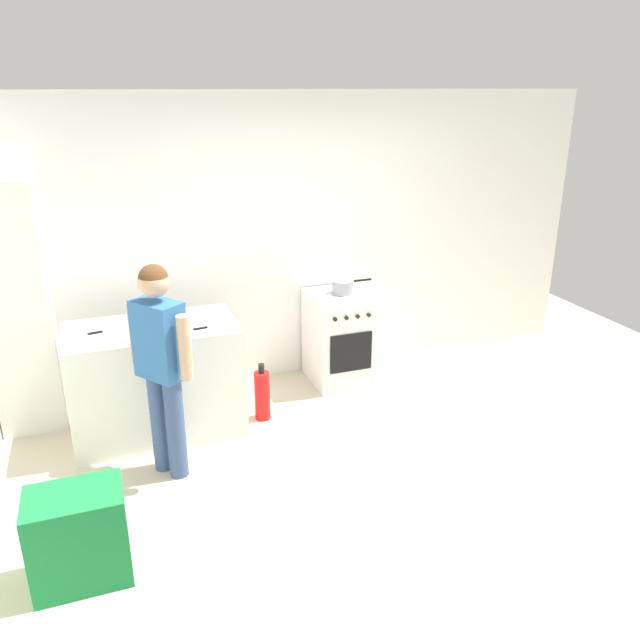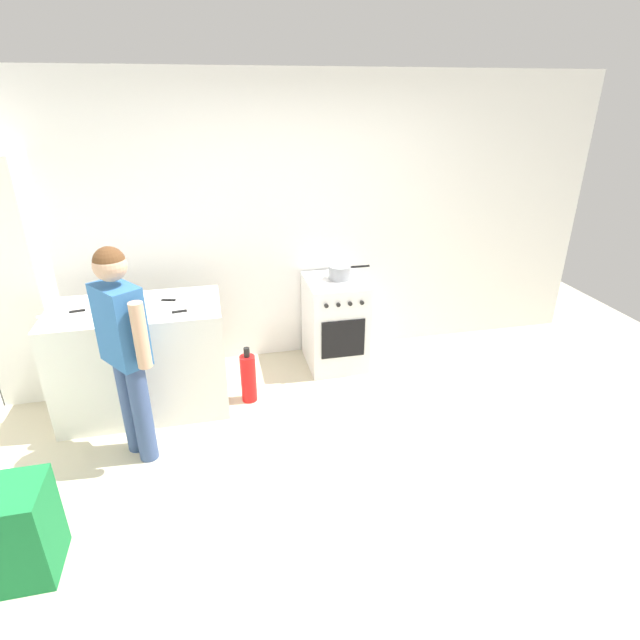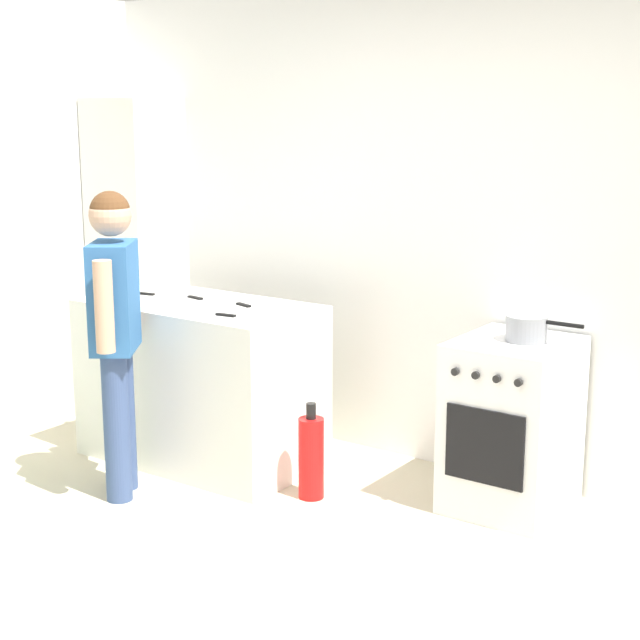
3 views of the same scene
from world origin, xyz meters
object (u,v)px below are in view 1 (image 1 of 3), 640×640
Objects in this scene: pot at (343,287)px; recycling_crate_lower at (82,557)px; knife_paring at (179,319)px; recycling_crate_upper at (75,516)px; oven_left at (338,338)px; knife_utility at (193,330)px; larder_cabinet at (18,309)px; person at (161,356)px; fire_extinguisher at (262,395)px; knife_carving at (82,335)px; knife_chef at (126,325)px.

pot is 3.12m from recycling_crate_lower.
knife_paring is 0.40× the size of recycling_crate_upper.
knife_utility reaches higher than oven_left.
knife_paring is 1.25m from larder_cabinet.
person is 1.20m from fire_extinguisher.
pot is at bearing 39.15° from recycling_crate_lower.
knife_carving is at bearing -169.82° from oven_left.
knife_utility is 0.48× the size of recycling_crate_lower.
person reaches higher than pot.
oven_left is 2.74× the size of knife_chef.
knife_chef is (-0.47, 0.28, -0.00)m from knife_utility.
recycling_crate_lower is (-0.61, -0.89, -0.78)m from person.
knife_paring reaches higher than fire_extinguisher.
fire_extinguisher is (0.54, 0.09, -0.69)m from knife_utility.
knife_chef is 0.87m from larder_cabinet.
knife_paring is at bearing 7.92° from knife_carving.
fire_extinguisher is at bearing -3.59° from knife_carving.
recycling_crate_upper is at bearing -135.39° from fire_extinguisher.
knife_carving reaches higher than fire_extinguisher.
person is 2.99× the size of recycling_crate_upper.
person is at bearing -75.48° from knife_chef.
knife_utility is (0.06, -0.27, -0.00)m from knife_paring.
knife_carving is (-0.72, -0.10, -0.00)m from knife_paring.
recycling_crate_upper is (-0.89, -1.33, -0.48)m from knife_utility.
person is at bearing -149.51° from oven_left.
knife_carving is 1.50m from fire_extinguisher.
recycling_crate_lower is (-2.35, -1.91, -0.77)m from pot.
knife_carving is (-2.24, -0.42, -0.01)m from pot.
pot is 0.76× the size of fire_extinguisher.
pot is 0.73× the size of recycling_crate_lower.
fire_extinguisher is at bearing -10.80° from knife_chef.
person is 1.33m from recycling_crate_lower.
knife_paring is 0.10× the size of larder_cabinet.
knife_chef is 0.60× the size of recycling_crate_lower.
knife_utility is 0.52m from person.
recycling_crate_upper is 2.10m from larder_cabinet.
recycling_crate_lower is 0.26× the size of larder_cabinet.
knife_chef is (-1.92, -0.31, -0.01)m from pot.
larder_cabinet is (-0.35, 1.99, 0.86)m from recycling_crate_lower.
oven_left is 1.63× the size of recycling_crate_lower.
knife_utility is 0.13× the size of larder_cabinet.
knife_chef is at bearing 75.26° from recycling_crate_lower.
knife_utility is at bearing -158.21° from oven_left.
knife_paring is at bearing -168.28° from pot.
person is (-0.22, -0.70, 0.01)m from knife_paring.
fire_extinguisher is (0.82, 0.52, -0.70)m from person.
knife_utility is at bearing 56.11° from recycling_crate_upper.
recycling_crate_lower is at bearing -104.74° from knife_chef.
knife_paring reaches higher than recycling_crate_lower.
pot is at bearing 9.06° from knife_chef.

